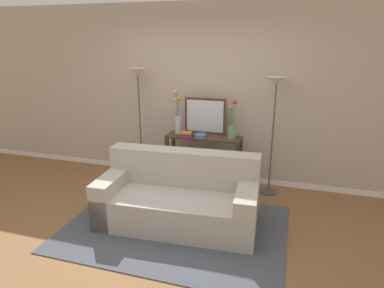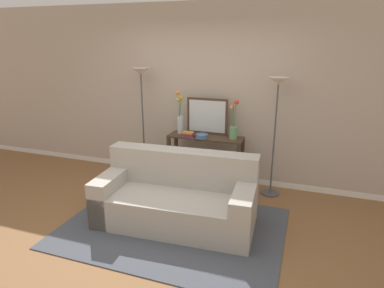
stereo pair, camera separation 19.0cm
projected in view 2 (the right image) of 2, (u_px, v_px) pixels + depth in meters
name	position (u px, v px, depth m)	size (l,w,h in m)	color
ground_plane	(150.00, 237.00, 3.94)	(16.00, 16.00, 0.02)	brown
back_wall	(202.00, 94.00, 5.30)	(12.00, 0.15, 2.76)	white
area_rug	(173.00, 227.00, 4.10)	(2.65, 1.86, 0.01)	#474C56
couch	(177.00, 199.00, 4.15)	(1.97, 0.98, 0.88)	#ADA89E
console_table	(205.00, 153.00, 5.13)	(1.14, 0.35, 0.81)	#473323
floor_lamp_left	(142.00, 93.00, 5.25)	(0.28, 0.28, 1.79)	#4C4C51
floor_lamp_right	(277.00, 104.00, 4.60)	(0.28, 0.28, 1.73)	#4C4C51
wall_mirror	(207.00, 116.00, 5.10)	(0.64, 0.02, 0.56)	#473323
vase_tall_flowers	(180.00, 116.00, 5.14)	(0.11, 0.12, 0.67)	silver
vase_short_flowers	(234.00, 127.00, 4.88)	(0.12, 0.13, 0.58)	#669E6B
fruit_bowl	(202.00, 136.00, 4.95)	(0.19, 0.19, 0.06)	#4C7093
book_stack	(188.00, 134.00, 5.03)	(0.20, 0.15, 0.07)	#6B3360
book_row_under_console	(187.00, 180.00, 5.37)	(0.33, 0.18, 0.13)	tan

